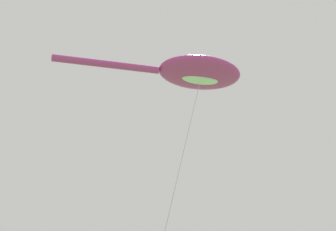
{
  "coord_description": "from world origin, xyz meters",
  "views": [
    {
      "loc": [
        -8.72,
        1.11,
        1.86
      ],
      "look_at": [
        0.23,
        8.47,
        8.92
      ],
      "focal_mm": 38.63,
      "sensor_mm": 36.0,
      "label": 1
    }
  ],
  "objects": [
    {
      "name": "big_show_kite",
      "position": [
        5.58,
        10.77,
        15.33
      ],
      "size": [
        9.61,
        8.41,
        15.93
      ],
      "rotation": [
        0.0,
        0.0,
        -0.69
      ],
      "color": "#CC3899",
      "rests_on": "ground"
    }
  ]
}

